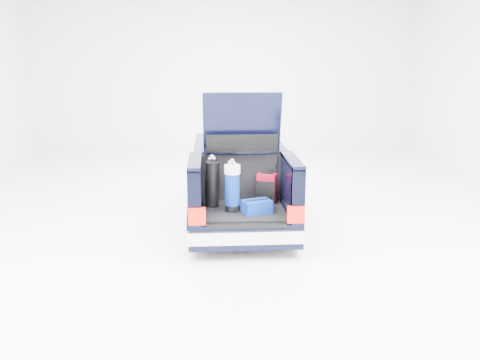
{
  "coord_description": "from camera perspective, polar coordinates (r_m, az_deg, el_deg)",
  "views": [
    {
      "loc": [
        -0.53,
        -9.32,
        3.08
      ],
      "look_at": [
        0.0,
        -0.5,
        0.85
      ],
      "focal_mm": 38.0,
      "sensor_mm": 36.0,
      "label": 1
    }
  ],
  "objects": [
    {
      "name": "ground",
      "position": [
        9.83,
        -0.18,
        -4.08
      ],
      "size": [
        14.0,
        14.0,
        0.0
      ],
      "primitive_type": "plane",
      "color": "white",
      "rests_on": "ground"
    },
    {
      "name": "car",
      "position": [
        9.75,
        -0.21,
        -0.12
      ],
      "size": [
        1.87,
        4.65,
        2.47
      ],
      "color": "black",
      "rests_on": "ground"
    },
    {
      "name": "red_suitcase",
      "position": [
        8.59,
        3.01,
        -0.92
      ],
      "size": [
        0.36,
        0.3,
        0.52
      ],
      "rotation": [
        0.0,
        0.0,
        -0.34
      ],
      "color": "maroon",
      "rests_on": "car"
    },
    {
      "name": "blue_duffel",
      "position": [
        8.04,
        1.9,
        -3.0
      ],
      "size": [
        0.5,
        0.41,
        0.23
      ],
      "rotation": [
        0.0,
        0.0,
        0.32
      ],
      "color": "navy",
      "rests_on": "car"
    },
    {
      "name": "black_golf_bag",
      "position": [
        8.33,
        -3.12,
        -0.41
      ],
      "size": [
        0.32,
        0.35,
        0.85
      ],
      "rotation": [
        0.0,
        0.0,
        0.37
      ],
      "color": "black",
      "rests_on": "car"
    },
    {
      "name": "blue_golf_bag",
      "position": [
        8.08,
        -0.87,
        -0.85
      ],
      "size": [
        0.3,
        0.3,
        0.85
      ],
      "rotation": [
        0.0,
        0.0,
        -0.23
      ],
      "color": "black",
      "rests_on": "car"
    }
  ]
}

